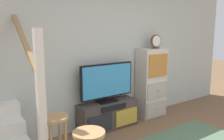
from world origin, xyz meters
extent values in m
cube|color=#B2B7B2|center=(0.00, 2.46, 1.35)|extent=(6.40, 0.12, 2.70)
cube|color=#423833|center=(-0.30, 2.20, 0.25)|extent=(1.12, 0.36, 0.49)
cube|color=#232328|center=(-0.58, 2.01, 0.21)|extent=(0.47, 0.02, 0.29)
cube|color=#B79333|center=(-0.02, 2.01, 0.21)|extent=(0.47, 0.02, 0.29)
cube|color=black|center=(-0.30, 2.01, 0.44)|extent=(0.51, 0.02, 0.09)
cube|color=black|center=(-0.30, 2.22, 0.50)|extent=(0.36, 0.22, 0.02)
cylinder|color=black|center=(-0.30, 2.22, 0.55)|extent=(0.05, 0.05, 0.06)
cube|color=black|center=(-0.30, 2.22, 0.88)|extent=(1.06, 0.05, 0.61)
cube|color=#338CCC|center=(-0.30, 2.19, 0.88)|extent=(1.01, 0.01, 0.56)
cube|color=beige|center=(0.77, 2.21, 0.70)|extent=(0.58, 0.34, 1.39)
cube|color=#ADA497|center=(0.77, 2.03, 0.19)|extent=(0.53, 0.02, 0.32)
sphere|color=olive|center=(0.77, 2.01, 0.19)|extent=(0.03, 0.03, 0.03)
cube|color=#ADA497|center=(0.77, 2.03, 0.57)|extent=(0.53, 0.02, 0.32)
sphere|color=olive|center=(0.77, 2.01, 0.57)|extent=(0.03, 0.03, 0.03)
cube|color=#BC7533|center=(0.77, 2.03, 1.08)|extent=(0.49, 0.02, 0.44)
cube|color=#4C3823|center=(0.84, 2.19, 1.40)|extent=(0.15, 0.08, 0.02)
cylinder|color=brown|center=(0.84, 2.19, 1.54)|extent=(0.26, 0.04, 0.26)
cylinder|color=silver|center=(0.84, 2.16, 1.54)|extent=(0.22, 0.01, 0.22)
cube|color=silver|center=(-1.75, 1.40, 0.90)|extent=(0.09, 0.09, 1.80)
cube|color=#9E7547|center=(-1.75, 2.05, 1.70)|extent=(0.06, 1.33, 0.99)
cylinder|color=#A37A4C|center=(-1.45, 0.84, 0.73)|extent=(0.34, 0.34, 0.03)
cylinder|color=#A37A4C|center=(-1.58, 1.46, 0.72)|extent=(0.34, 0.34, 0.03)
camera|label=1|loc=(-2.56, -1.16, 1.80)|focal=37.75mm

